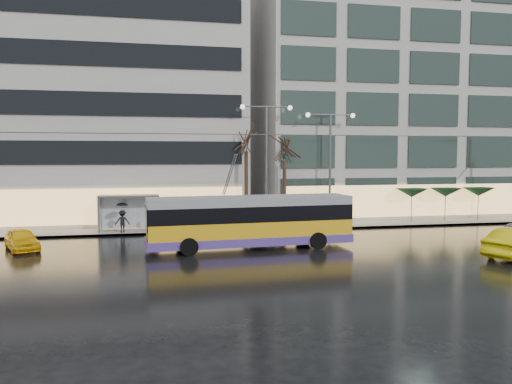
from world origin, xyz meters
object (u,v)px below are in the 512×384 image
object	(u,v)px
taxi_a	(22,239)
bus_shelter	(124,205)
trolleybus	(250,223)
street_lamp_near	(266,148)

from	to	relation	value
taxi_a	bus_shelter	bearing A→B (deg)	23.45
trolleybus	bus_shelter	size ratio (longest dim) A/B	2.88
taxi_a	trolleybus	bearing A→B (deg)	-32.59
bus_shelter	street_lamp_near	bearing A→B (deg)	0.63
trolleybus	street_lamp_near	world-z (taller)	street_lamp_near
street_lamp_near	taxi_a	world-z (taller)	street_lamp_near
trolleybus	bus_shelter	bearing A→B (deg)	134.31
trolleybus	street_lamp_near	xyz separation A→B (m)	(2.74, 7.94, 4.49)
bus_shelter	street_lamp_near	world-z (taller)	street_lamp_near
trolleybus	street_lamp_near	distance (m)	9.53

